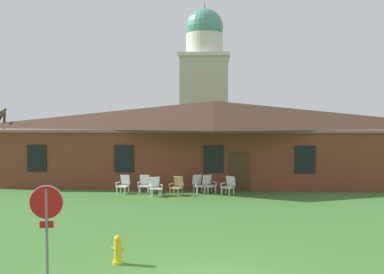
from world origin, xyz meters
TOP-DOWN VIEW (x-y plane):
  - brick_building at (0.00, 18.54)m, footprint 25.87×10.40m
  - dome_tower at (-1.13, 34.58)m, footprint 5.18×5.18m
  - stop_sign at (-3.81, -0.13)m, footprint 0.80×0.14m
  - lawn_chair_by_porch at (-4.78, 12.47)m, footprint 0.74×0.79m
  - lawn_chair_near_door at (-3.69, 12.60)m, footprint 0.66×0.68m
  - lawn_chair_left_end at (-2.99, 11.81)m, footprint 0.77×0.82m
  - lawn_chair_middle at (-1.88, 12.12)m, footprint 0.77×0.82m
  - lawn_chair_right_end at (-0.81, 12.89)m, footprint 0.81×0.85m
  - lawn_chair_far_side at (-0.26, 12.90)m, footprint 0.83×0.86m
  - lawn_chair_under_eave at (0.82, 12.45)m, footprint 0.84×0.87m
  - fire_hydrant at (-2.50, 1.46)m, footprint 0.36×0.28m

SIDE VIEW (x-z plane):
  - fire_hydrant at x=-2.50m, z-range -0.02..0.77m
  - lawn_chair_by_porch at x=-4.78m, z-range 0.02..0.98m
  - lawn_chair_near_door at x=-3.69m, z-range 0.02..0.98m
  - lawn_chair_left_end at x=-2.99m, z-range 0.02..0.98m
  - lawn_chair_middle at x=-1.88m, z-range 0.02..0.98m
  - lawn_chair_right_end at x=-0.81m, z-range 0.02..0.98m
  - lawn_chair_far_side at x=-0.26m, z-range 0.02..0.98m
  - lawn_chair_under_eave at x=0.82m, z-range 0.02..0.98m
  - stop_sign at x=-3.81m, z-range 0.49..2.87m
  - brick_building at x=0.00m, z-range 0.05..5.22m
  - dome_tower at x=-1.13m, z-range -0.81..15.49m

